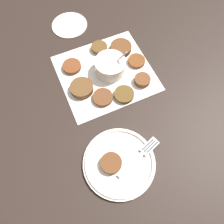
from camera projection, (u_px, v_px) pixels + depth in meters
ground_plane at (101, 76)px, 0.82m from camera, size 4.00×4.00×0.00m
napkin at (106, 74)px, 0.82m from camera, size 0.37×0.35×0.00m
sauce_bowl at (110, 66)px, 0.80m from camera, size 0.12×0.11×0.10m
fritter_0 at (82, 88)px, 0.78m from camera, size 0.08×0.08×0.02m
fritter_1 at (72, 66)px, 0.82m from camera, size 0.07×0.07×0.01m
fritter_2 at (142, 80)px, 0.79m from camera, size 0.06×0.06×0.02m
fritter_3 at (121, 48)px, 0.85m from camera, size 0.08×0.08×0.02m
fritter_4 at (103, 97)px, 0.76m from camera, size 0.07×0.07×0.01m
fritter_5 at (99, 48)px, 0.86m from camera, size 0.06×0.06×0.02m
fritter_6 at (124, 94)px, 0.77m from camera, size 0.07×0.07×0.01m
fritter_7 at (137, 61)px, 0.83m from camera, size 0.06×0.06×0.01m
serving_plate at (119, 163)px, 0.67m from camera, size 0.22×0.22×0.02m
fritter_on_plate at (111, 163)px, 0.66m from camera, size 0.06×0.06×0.01m
fork at (142, 153)px, 0.67m from camera, size 0.17×0.05×0.00m
extra_saucer at (69, 25)px, 0.92m from camera, size 0.15×0.15×0.01m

